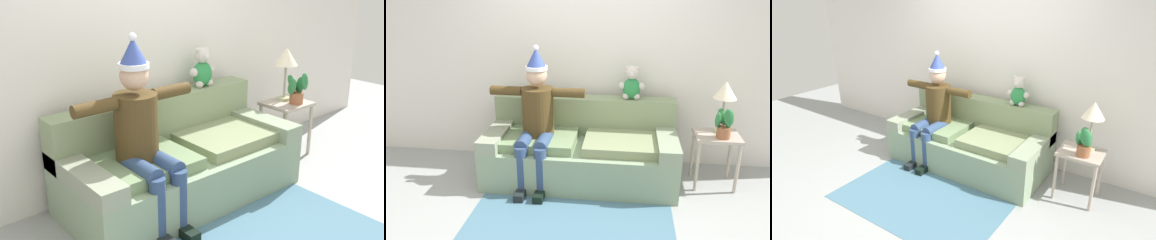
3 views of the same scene
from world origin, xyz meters
The scene contains 9 objects.
ground_plane centered at (0.00, 0.00, 0.00)m, with size 10.00×10.00×0.00m, color #979B9A.
back_wall centered at (0.00, 1.55, 1.35)m, with size 7.00×0.10×2.70m, color silver.
couch centered at (0.00, 1.01, 0.33)m, with size 2.08×0.94×0.86m.
person_seated centered at (-0.47, 0.83, 0.76)m, with size 1.02×0.77×1.51m.
teddy_bear centered at (0.53, 1.30, 1.03)m, with size 0.29×0.17×0.38m.
side_table centered at (1.45, 1.00, 0.47)m, with size 0.47×0.41×0.59m.
table_lamp centered at (1.50, 1.08, 1.03)m, with size 0.24×0.24×0.56m.
potted_plant centered at (1.49, 0.91, 0.74)m, with size 0.19×0.24×0.35m.
area_rug centered at (0.00, -0.07, 0.00)m, with size 1.93×1.10×0.01m, color slate.
Camera 2 is at (0.47, -3.00, 2.14)m, focal length 36.59 mm.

